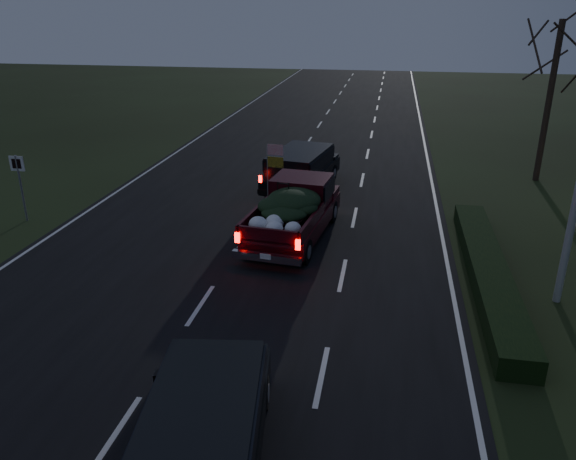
% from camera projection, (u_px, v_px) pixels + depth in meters
% --- Properties ---
extents(ground, '(120.00, 120.00, 0.00)m').
position_uv_depth(ground, '(201.00, 306.00, 15.11)').
color(ground, black).
rests_on(ground, ground).
extents(road_asphalt, '(14.00, 120.00, 0.02)m').
position_uv_depth(road_asphalt, '(201.00, 305.00, 15.11)').
color(road_asphalt, black).
rests_on(road_asphalt, ground).
extents(hedge_row, '(1.00, 10.00, 0.60)m').
position_uv_depth(hedge_row, '(488.00, 270.00, 16.43)').
color(hedge_row, black).
rests_on(hedge_row, ground).
extents(route_sign, '(0.55, 0.08, 2.50)m').
position_uv_depth(route_sign, '(19.00, 178.00, 20.47)').
color(route_sign, gray).
rests_on(route_sign, ground).
extents(bare_tree_far, '(3.60, 3.60, 7.00)m').
position_uv_depth(bare_tree_far, '(555.00, 63.00, 24.02)').
color(bare_tree_far, black).
rests_on(bare_tree_far, ground).
extents(pickup_truck, '(2.69, 5.69, 2.88)m').
position_uv_depth(pickup_truck, '(294.00, 208.00, 19.19)').
color(pickup_truck, '#39070F').
rests_on(pickup_truck, ground).
extents(lead_suv, '(2.87, 5.25, 1.43)m').
position_uv_depth(lead_suv, '(301.00, 166.00, 24.23)').
color(lead_suv, black).
rests_on(lead_suv, ground).
extents(rear_suv, '(2.51, 4.70, 1.29)m').
position_uv_depth(rear_suv, '(206.00, 421.00, 9.51)').
color(rear_suv, black).
rests_on(rear_suv, ground).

